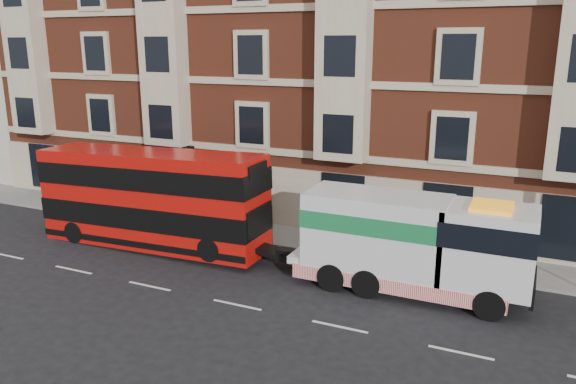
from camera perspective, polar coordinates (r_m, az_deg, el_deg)
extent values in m
plane|color=black|center=(21.22, -5.18, -11.36)|extent=(120.00, 120.00, 0.00)
cube|color=slate|center=(27.43, 2.57, -4.93)|extent=(90.00, 3.00, 0.15)
cube|color=brown|center=(32.76, 8.67, 14.08)|extent=(45.00, 12.00, 18.00)
cylinder|color=black|center=(28.43, -9.66, -0.03)|extent=(0.14, 0.14, 4.00)
cube|color=black|center=(27.97, -9.85, 4.13)|extent=(0.35, 0.15, 0.50)
cube|color=#BB0F0A|center=(26.89, -13.71, -0.64)|extent=(11.26, 2.51, 4.42)
cube|color=black|center=(27.07, -13.62, -1.98)|extent=(11.30, 2.57, 1.06)
cube|color=black|center=(26.61, -13.86, 1.76)|extent=(11.30, 2.57, 1.01)
cylinder|color=black|center=(29.08, -20.83, -3.82)|extent=(1.05, 0.32, 1.05)
cylinder|color=black|center=(30.63, -17.85, -2.64)|extent=(1.05, 0.32, 1.05)
cylinder|color=black|center=(24.35, -7.99, -5.80)|extent=(1.05, 0.32, 1.05)
cylinder|color=black|center=(26.17, -5.33, -4.23)|extent=(1.05, 0.32, 1.05)
cube|color=silver|center=(22.35, 11.86, -7.55)|extent=(9.05, 2.31, 0.30)
cube|color=silver|center=(21.52, 19.65, -5.29)|extent=(3.22, 2.51, 2.92)
cube|color=silver|center=(22.14, 8.99, -3.88)|extent=(5.43, 2.51, 2.92)
cube|color=#186F3B|center=(21.98, 9.05, -2.64)|extent=(5.48, 2.55, 0.70)
cube|color=red|center=(22.52, 11.30, -8.31)|extent=(8.04, 2.57, 0.55)
cylinder|color=black|center=(21.09, 19.77, -10.75)|extent=(1.11, 0.35, 1.11)
cylinder|color=black|center=(23.17, 20.30, -8.44)|extent=(1.11, 0.35, 1.11)
cylinder|color=black|center=(21.75, 7.98, -9.16)|extent=(1.11, 0.40, 1.11)
cylinder|color=black|center=(23.77, 9.57, -7.08)|extent=(1.11, 0.40, 1.11)
cylinder|color=black|center=(22.15, 4.46, -8.61)|extent=(1.11, 0.40, 1.11)
cylinder|color=black|center=(24.14, 6.33, -6.62)|extent=(1.11, 0.40, 1.11)
imported|color=black|center=(29.62, -12.33, -1.68)|extent=(0.81, 0.68, 1.89)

